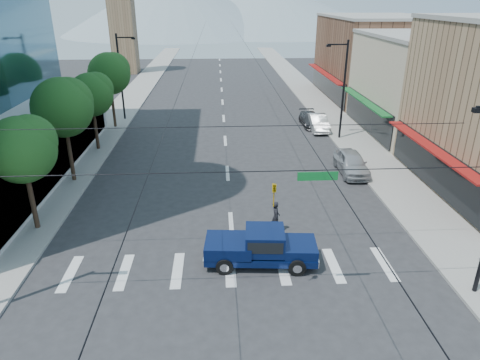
{
  "coord_description": "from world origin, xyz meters",
  "views": [
    {
      "loc": [
        -0.67,
        -16.23,
        12.41
      ],
      "look_at": [
        0.51,
        5.64,
        3.0
      ],
      "focal_mm": 32.0,
      "sensor_mm": 36.0,
      "label": 1
    }
  ],
  "objects_px": {
    "pedestrian": "(276,217)",
    "pickup_truck": "(260,246)",
    "parked_car_far": "(311,119)",
    "parked_car_near": "(351,163)",
    "parked_car_mid": "(318,123)"
  },
  "relations": [
    {
      "from": "parked_car_near",
      "to": "parked_car_mid",
      "type": "height_order",
      "value": "parked_car_near"
    },
    {
      "from": "parked_car_far",
      "to": "parked_car_near",
      "type": "bearing_deg",
      "value": -89.13
    },
    {
      "from": "parked_car_far",
      "to": "parked_car_mid",
      "type": "bearing_deg",
      "value": -77.09
    },
    {
      "from": "pedestrian",
      "to": "parked_car_mid",
      "type": "xyz_separation_m",
      "value": [
        6.9,
        20.01,
        -0.18
      ]
    },
    {
      "from": "pickup_truck",
      "to": "parked_car_mid",
      "type": "relative_size",
      "value": 1.22
    },
    {
      "from": "parked_car_near",
      "to": "parked_car_far",
      "type": "height_order",
      "value": "parked_car_near"
    },
    {
      "from": "parked_car_mid",
      "to": "parked_car_far",
      "type": "bearing_deg",
      "value": 104.38
    },
    {
      "from": "pickup_truck",
      "to": "parked_car_far",
      "type": "bearing_deg",
      "value": 77.25
    },
    {
      "from": "parked_car_near",
      "to": "parked_car_mid",
      "type": "bearing_deg",
      "value": 90.99
    },
    {
      "from": "pedestrian",
      "to": "parked_car_near",
      "type": "xyz_separation_m",
      "value": [
        6.9,
        8.56,
        -0.12
      ]
    },
    {
      "from": "pickup_truck",
      "to": "parked_car_far",
      "type": "distance_m",
      "value": 25.91
    },
    {
      "from": "parked_car_mid",
      "to": "pedestrian",
      "type": "bearing_deg",
      "value": -108.45
    },
    {
      "from": "parked_car_far",
      "to": "pedestrian",
      "type": "bearing_deg",
      "value": -107.6
    },
    {
      "from": "parked_car_near",
      "to": "parked_car_far",
      "type": "distance_m",
      "value": 13.1
    },
    {
      "from": "pedestrian",
      "to": "pickup_truck",
      "type": "bearing_deg",
      "value": 157.74
    }
  ]
}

